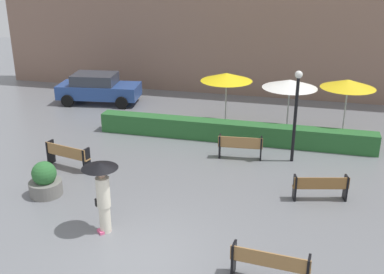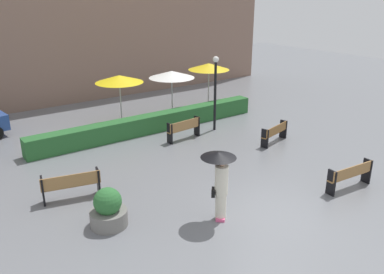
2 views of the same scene
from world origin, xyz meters
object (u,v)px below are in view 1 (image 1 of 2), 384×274
Objects in this scene: bench_far_left at (67,154)px; parked_car at (98,88)px; patio_umbrella_yellow at (226,77)px; patio_umbrella_yellow_far at (348,84)px; patio_umbrella_white at (290,84)px; pedestrian_with_umbrella at (102,187)px; lamp_post at (296,106)px; bench_near_right at (270,263)px; bench_far_right at (321,186)px; planter_pot at (45,181)px; bench_back_row at (240,145)px.

parked_car is at bearing 107.16° from bench_far_left.
patio_umbrella_yellow_far reaches higher than patio_umbrella_yellow.
patio_umbrella_yellow reaches higher than bench_far_left.
bench_far_left is 0.77× the size of patio_umbrella_white.
parked_car is (-5.50, 11.46, -0.54)m from pedestrian_with_umbrella.
lamp_post is at bearing -123.06° from patio_umbrella_yellow_far.
bench_near_right is 10.71m from patio_umbrella_yellow_far.
bench_far_right is 1.51× the size of planter_pot.
bench_far_left is at bearing -142.57° from patio_umbrella_white.
parked_car is (-12.27, 2.24, -1.56)m from patio_umbrella_yellow_far.
lamp_post is at bearing 109.35° from bench_far_right.
bench_far_right is at bearing 29.71° from pedestrian_with_umbrella.
planter_pot is (-5.64, -4.46, -0.05)m from bench_back_row.
patio_umbrella_white is at bearing 103.38° from bench_far_right.
bench_far_right is 8.79m from planter_pot.
bench_near_right is at bearing -75.74° from bench_back_row.
patio_umbrella_yellow is 0.95× the size of patio_umbrella_yellow_far.
planter_pot is at bearing -118.43° from patio_umbrella_yellow.
bench_back_row is at bearing -171.88° from lamp_post.
bench_far_right is at bearing -41.62° from bench_back_row.
bench_far_right is 6.37m from patio_umbrella_white.
bench_back_row is 0.49× the size of lamp_post.
bench_far_left is at bearing -72.84° from parked_car.
bench_far_right is at bearing -70.65° from lamp_post.
patio_umbrella_yellow is at bearing 52.13° from bench_far_left.
parked_car is (-10.19, 12.57, 0.29)m from bench_near_right.
bench_near_right is 7.89m from planter_pot.
lamp_post is 4.65m from patio_umbrella_yellow.
bench_far_left is 0.42× the size of parked_car.
patio_umbrella_yellow_far is at bearing 53.71° from pedestrian_with_umbrella.
pedestrian_with_umbrella reaches higher than parked_car.
planter_pot is at bearing -74.55° from parked_car.
lamp_post reaches higher than patio_umbrella_yellow.
bench_far_right is 0.71× the size of patio_umbrella_yellow.
bench_back_row is 3.96m from bench_far_right.
bench_back_row is at bearing 38.30° from planter_pot.
bench_near_right is 0.43× the size of parked_car.
patio_umbrella_yellow_far is at bearing 78.63° from bench_near_right.
planter_pot is (-8.60, -1.83, -0.00)m from bench_far_right.
parked_car is (-2.75, 9.95, 0.33)m from planter_pot.
bench_far_right is (8.92, -0.23, -0.04)m from bench_far_left.
patio_umbrella_yellow_far is at bearing 81.14° from bench_far_right.
patio_umbrella_yellow is at bearing 133.34° from lamp_post.
patio_umbrella_yellow_far is at bearing 40.00° from bench_back_row.
patio_umbrella_yellow is at bearing 105.85° from bench_near_right.
bench_far_left is at bearing -127.87° from patio_umbrella_yellow.
lamp_post is 1.46× the size of patio_umbrella_white.
bench_near_right is 1.03× the size of bench_far_left.
lamp_post is (0.14, 7.36, 1.64)m from bench_near_right.
bench_far_right is at bearing -1.50° from bench_far_left.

